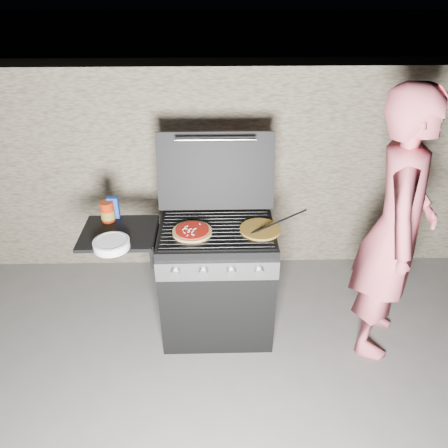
{
  "coord_description": "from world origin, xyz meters",
  "views": [
    {
      "loc": [
        -0.01,
        -2.53,
        2.49
      ],
      "look_at": [
        0.05,
        0.0,
        0.95
      ],
      "focal_mm": 35.0,
      "sensor_mm": 36.0,
      "label": 1
    }
  ],
  "objects_px": {
    "pizza_topped": "(192,231)",
    "sauce_jar": "(107,211)",
    "gas_grill": "(183,282)",
    "person": "(396,230)"
  },
  "relations": [
    {
      "from": "gas_grill",
      "to": "person",
      "type": "xyz_separation_m",
      "value": [
        1.43,
        -0.12,
        0.5
      ]
    },
    {
      "from": "sauce_jar",
      "to": "person",
      "type": "height_order",
      "value": "person"
    },
    {
      "from": "gas_grill",
      "to": "sauce_jar",
      "type": "height_order",
      "value": "sauce_jar"
    },
    {
      "from": "pizza_topped",
      "to": "sauce_jar",
      "type": "distance_m",
      "value": 0.63
    },
    {
      "from": "sauce_jar",
      "to": "person",
      "type": "xyz_separation_m",
      "value": [
        1.94,
        -0.27,
        -0.02
      ]
    },
    {
      "from": "gas_grill",
      "to": "person",
      "type": "bearing_deg",
      "value": -4.84
    },
    {
      "from": "gas_grill",
      "to": "person",
      "type": "relative_size",
      "value": 0.7
    },
    {
      "from": "sauce_jar",
      "to": "gas_grill",
      "type": "bearing_deg",
      "value": -15.82
    },
    {
      "from": "pizza_topped",
      "to": "sauce_jar",
      "type": "height_order",
      "value": "sauce_jar"
    },
    {
      "from": "sauce_jar",
      "to": "person",
      "type": "relative_size",
      "value": 0.08
    }
  ]
}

